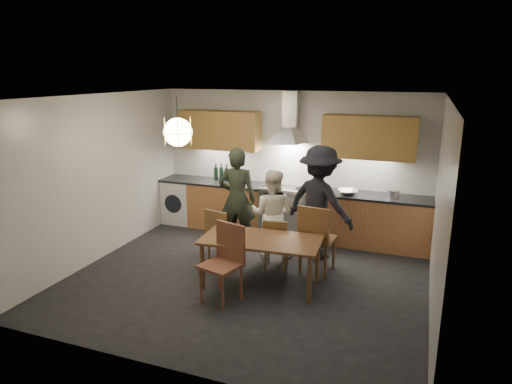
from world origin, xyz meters
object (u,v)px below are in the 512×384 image
(chair_back_left, at_px, (220,233))
(chair_front, at_px, (225,257))
(person_left, at_px, (237,199))
(mixing_bowl, at_px, (348,192))
(dining_table, at_px, (261,244))
(stock_pot, at_px, (393,194))
(person_mid, at_px, (272,214))
(person_right, at_px, (319,203))
(wine_bottles, at_px, (227,173))

(chair_back_left, height_order, chair_front, chair_front)
(person_left, bearing_deg, mixing_bowl, -164.17)
(dining_table, xyz_separation_m, stock_pot, (1.59, 2.03, 0.35))
(chair_front, xyz_separation_m, mixing_bowl, (1.15, 2.52, 0.36))
(person_mid, distance_m, mixing_bowl, 1.42)
(chair_front, bearing_deg, person_right, 81.46)
(chair_back_left, relative_size, person_mid, 0.62)
(chair_front, xyz_separation_m, person_right, (0.82, 1.81, 0.33))
(dining_table, bearing_deg, mixing_bowl, 63.04)
(person_left, bearing_deg, chair_front, 97.59)
(chair_back_left, distance_m, chair_front, 1.10)
(dining_table, relative_size, chair_front, 1.66)
(chair_back_left, bearing_deg, person_right, -135.07)
(chair_back_left, bearing_deg, stock_pot, -133.59)
(chair_back_left, relative_size, chair_front, 0.88)
(chair_front, relative_size, stock_pot, 5.60)
(chair_back_left, bearing_deg, dining_table, 165.40)
(person_left, bearing_deg, stock_pot, -170.56)
(person_right, bearing_deg, wine_bottles, -2.99)
(chair_back_left, height_order, stock_pot, stock_pot)
(person_mid, height_order, mixing_bowl, person_mid)
(wine_bottles, bearing_deg, chair_back_left, -69.38)
(mixing_bowl, height_order, wine_bottles, wine_bottles)
(person_right, relative_size, mixing_bowl, 5.44)
(mixing_bowl, xyz_separation_m, wine_bottles, (-2.33, 0.19, 0.12))
(person_right, height_order, stock_pot, person_right)
(chair_front, height_order, wine_bottles, wine_bottles)
(dining_table, relative_size, chair_back_left, 1.88)
(person_left, bearing_deg, wine_bottles, -67.85)
(chair_back_left, xyz_separation_m, person_left, (-0.02, 0.73, 0.35))
(person_right, bearing_deg, dining_table, 89.02)
(chair_back_left, distance_m, person_right, 1.64)
(dining_table, bearing_deg, chair_front, -123.63)
(person_mid, bearing_deg, dining_table, 95.70)
(stock_pot, bearing_deg, chair_back_left, -146.56)
(person_right, height_order, wine_bottles, person_right)
(person_left, xyz_separation_m, mixing_bowl, (1.69, 0.82, 0.07))
(person_left, bearing_deg, chair_back_left, 81.26)
(mixing_bowl, xyz_separation_m, stock_pot, (0.75, 0.04, 0.02))
(person_mid, bearing_deg, mixing_bowl, -142.55)
(mixing_bowl, relative_size, wine_bottles, 0.63)
(person_left, bearing_deg, dining_table, 115.89)
(mixing_bowl, bearing_deg, person_left, -154.06)
(person_left, relative_size, person_right, 0.95)
(chair_front, xyz_separation_m, wine_bottles, (-1.18, 2.71, 0.48))
(person_mid, xyz_separation_m, stock_pot, (1.78, 0.99, 0.24))
(stock_pot, bearing_deg, person_mid, -151.00)
(dining_table, distance_m, person_right, 1.41)
(stock_pot, bearing_deg, mixing_bowl, -176.71)
(chair_front, relative_size, wine_bottles, 1.91)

